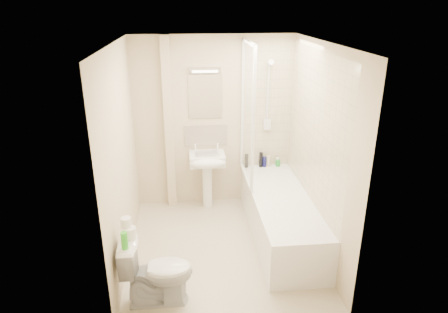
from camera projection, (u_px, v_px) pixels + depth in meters
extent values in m
plane|color=beige|center=(223.00, 247.00, 4.85)|extent=(2.50, 2.50, 0.00)
cube|color=beige|center=(214.00, 123.00, 5.57)|extent=(2.20, 0.02, 2.40)
cube|color=beige|center=(121.00, 159.00, 4.31)|extent=(0.02, 2.50, 2.40)
cube|color=beige|center=(319.00, 152.00, 4.52)|extent=(0.02, 2.50, 2.40)
cube|color=white|center=(222.00, 43.00, 3.98)|extent=(2.20, 2.50, 0.02)
cube|color=beige|center=(267.00, 106.00, 5.55)|extent=(0.70, 0.01, 1.75)
cube|color=beige|center=(314.00, 128.00, 4.62)|extent=(0.01, 2.10, 1.75)
cube|color=beige|center=(169.00, 126.00, 5.46)|extent=(0.12, 0.12, 2.40)
cube|color=beige|center=(206.00, 135.00, 5.61)|extent=(0.60, 0.02, 0.30)
cube|color=white|center=(205.00, 97.00, 5.41)|extent=(0.46, 0.01, 0.60)
cube|color=silver|center=(205.00, 70.00, 5.26)|extent=(0.42, 0.07, 0.07)
cube|color=white|center=(280.00, 216.00, 5.00)|extent=(0.70, 2.10, 0.55)
cube|color=white|center=(281.00, 200.00, 4.92)|extent=(0.56, 1.96, 0.05)
cube|color=white|center=(247.00, 113.00, 5.10)|extent=(0.01, 0.90, 1.80)
cube|color=white|center=(243.00, 105.00, 5.50)|extent=(0.04, 0.04, 1.80)
cube|color=white|center=(253.00, 123.00, 4.68)|extent=(0.04, 0.04, 1.80)
cube|color=white|center=(249.00, 42.00, 4.78)|extent=(0.04, 0.90, 0.04)
cube|color=white|center=(246.00, 176.00, 5.42)|extent=(0.04, 0.90, 0.03)
cylinder|color=white|center=(268.00, 98.00, 5.48)|extent=(0.02, 0.02, 0.90)
cylinder|color=white|center=(267.00, 129.00, 5.65)|extent=(0.05, 0.05, 0.02)
cylinder|color=white|center=(269.00, 65.00, 5.32)|extent=(0.05, 0.05, 0.02)
cylinder|color=white|center=(270.00, 63.00, 5.25)|extent=(0.08, 0.11, 0.11)
cube|color=white|center=(267.00, 125.00, 5.62)|extent=(0.10, 0.05, 0.14)
cylinder|color=white|center=(267.00, 95.00, 5.44)|extent=(0.01, 0.13, 0.84)
cylinder|color=white|center=(207.00, 185.00, 5.72)|extent=(0.14, 0.14, 0.65)
cube|color=white|center=(207.00, 159.00, 5.54)|extent=(0.49, 0.37, 0.15)
ellipsoid|color=white|center=(208.00, 163.00, 5.38)|extent=(0.49, 0.21, 0.15)
cube|color=silver|center=(207.00, 155.00, 5.52)|extent=(0.34, 0.24, 0.04)
cylinder|color=white|center=(195.00, 148.00, 5.58)|extent=(0.03, 0.03, 0.10)
cylinder|color=white|center=(218.00, 148.00, 5.61)|extent=(0.03, 0.03, 0.10)
sphere|color=white|center=(195.00, 145.00, 5.56)|extent=(0.04, 0.04, 0.04)
sphere|color=white|center=(218.00, 144.00, 5.59)|extent=(0.04, 0.04, 0.04)
cylinder|color=black|center=(247.00, 161.00, 5.73)|extent=(0.05, 0.05, 0.20)
cylinder|color=black|center=(261.00, 160.00, 5.75)|extent=(0.05, 0.05, 0.22)
cylinder|color=#131353|center=(264.00, 162.00, 5.77)|extent=(0.06, 0.06, 0.15)
cylinder|color=beige|center=(269.00, 161.00, 5.77)|extent=(0.05, 0.05, 0.17)
cylinder|color=silver|center=(277.00, 162.00, 5.79)|extent=(0.05, 0.05, 0.13)
cylinder|color=green|center=(278.00, 163.00, 5.79)|extent=(0.07, 0.07, 0.10)
imported|color=white|center=(157.00, 271.00, 3.87)|extent=(0.39, 0.68, 0.69)
cylinder|color=white|center=(130.00, 233.00, 3.76)|extent=(0.11, 0.11, 0.11)
cylinder|color=white|center=(126.00, 222.00, 3.75)|extent=(0.10, 0.10, 0.09)
cylinder|color=green|center=(124.00, 241.00, 3.59)|extent=(0.06, 0.06, 0.17)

